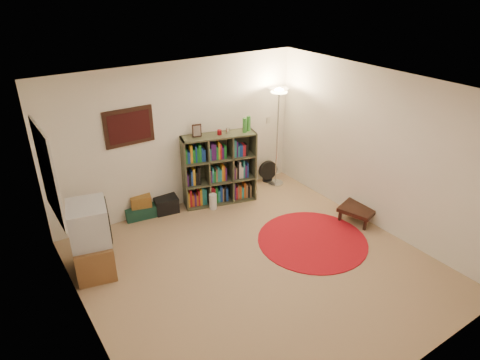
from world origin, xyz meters
The scene contains 12 objects.
room centered at (-0.05, 0.05, 1.26)m, with size 4.54×4.54×2.54m.
bookshelf centered at (0.54, 1.94, 0.62)m, with size 1.32×0.68×1.53m.
floor_lamp centered at (1.82, 1.92, 1.56)m, with size 0.43×0.43×1.88m.
floor_fan centered at (1.76, 2.09, 0.22)m, with size 0.38×0.23×0.43m.
tv_stand centered at (-1.89, 1.21, 0.50)m, with size 0.64×0.80×1.04m.
dvd_box centered at (-1.88, 1.17, 0.05)m, with size 0.30×0.25×0.10m.
suitcase centered at (-0.77, 2.26, 0.10)m, with size 0.67×0.48×0.20m.
wicker_basket centered at (-0.81, 2.22, 0.29)m, with size 0.39×0.32×0.19m.
duffel_bag centered at (-0.40, 2.15, 0.14)m, with size 0.44×0.39×0.27m.
paper_towel centered at (0.32, 1.77, 0.14)m, with size 0.16×0.16×0.28m.
red_rug centered at (1.09, 0.06, 0.01)m, with size 1.68×1.68×0.01m.
side_table centered at (2.13, 0.10, 0.21)m, with size 0.69×0.69×0.25m.
Camera 1 is at (-2.91, -3.87, 3.78)m, focal length 32.00 mm.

